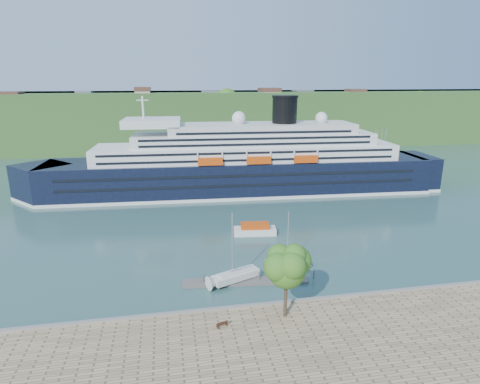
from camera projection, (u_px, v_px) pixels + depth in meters
name	position (u px, v px, depth m)	size (l,w,h in m)	color
ground	(261.00, 311.00, 53.19)	(400.00, 400.00, 0.00)	#305552
far_hillside	(189.00, 118.00, 187.12)	(400.00, 50.00, 24.00)	#294F1F
quay_coping	(262.00, 304.00, 52.69)	(220.00, 0.50, 0.30)	slate
cruise_ship	(239.00, 145.00, 105.53)	(114.63, 16.69, 25.74)	black
park_bench	(222.00, 323.00, 48.03)	(1.41, 0.58, 0.90)	#422312
promenade_tree	(286.00, 278.00, 48.93)	(6.33, 6.33, 10.49)	#345F19
floating_pontoon	(245.00, 281.00, 60.54)	(18.96, 2.32, 0.42)	#65605A
sailboat_white_near	(236.00, 250.00, 59.30)	(8.27, 2.30, 10.68)	silver
sailboat_white_far	(291.00, 242.00, 63.92)	(7.19, 2.00, 9.28)	silver
tender_launch	(255.00, 229.00, 79.22)	(8.39, 2.87, 2.32)	#D2440C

